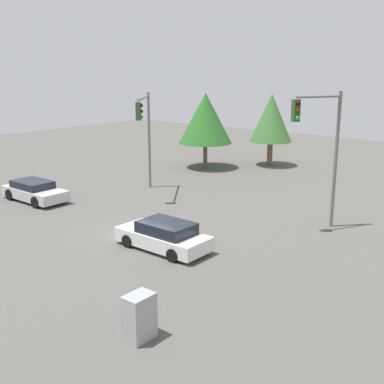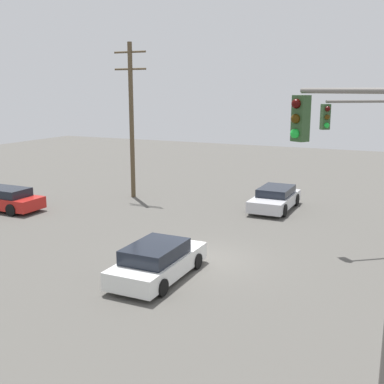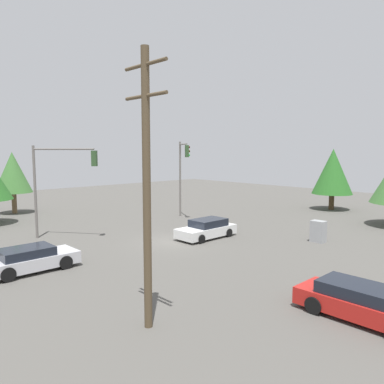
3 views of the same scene
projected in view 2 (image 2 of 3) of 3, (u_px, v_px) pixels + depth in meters
ground_plane at (205, 261)px, 19.40m from camera, size 80.00×80.00×0.00m
sedan_red at (4, 199)px, 27.46m from camera, size 4.72×1.94×1.29m
sedan_white at (158, 261)px, 17.53m from camera, size 2.02×4.50×1.33m
sedan_silver at (275, 198)px, 27.63m from camera, size 2.06×4.58×1.27m
traffic_signal_main at (381, 143)px, 20.71m from camera, size 3.90×3.02×6.53m
traffic_signal_cross at (356, 192)px, 10.04m from camera, size 2.57×1.51×7.00m
utility_pole_tall at (131, 117)px, 29.84m from camera, size 2.20×0.28×9.57m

